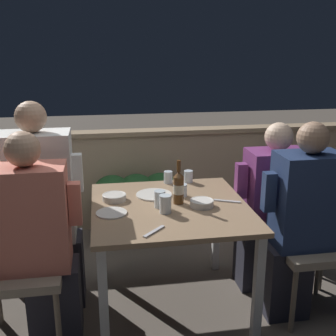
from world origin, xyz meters
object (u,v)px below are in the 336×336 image
beer_bottle (179,187)px  person_coral_top (38,241)px  chair_right_near (330,229)px  person_navy_jumper (300,222)px  person_white_polo (44,208)px  chair_right_far (297,208)px  chair_left_far (12,226)px  person_purple_stripe (269,206)px  chair_left_near (0,254)px  potted_plant (276,203)px

beer_bottle → person_coral_top: bearing=-166.5°
chair_right_near → person_navy_jumper: size_ratio=0.76×
person_white_polo → chair_right_far: person_white_polo is taller
chair_right_near → chair_right_far: size_ratio=1.00×
chair_left_far → person_navy_jumper: 1.81m
person_white_polo → person_purple_stripe: person_white_polo is taller
chair_left_far → person_white_polo: person_white_polo is taller
chair_left_near → potted_plant: (2.02, 0.91, -0.18)m
beer_bottle → person_navy_jumper: bearing=-15.2°
chair_left_near → person_white_polo: person_white_polo is taller
person_coral_top → potted_plant: (1.81, 0.91, -0.24)m
person_coral_top → potted_plant: size_ratio=1.97×
chair_left_near → chair_right_far: (1.93, 0.36, 0.00)m
chair_left_near → beer_bottle: 1.10m
person_coral_top → person_navy_jumper: (1.57, 0.00, 0.00)m
person_coral_top → chair_right_near: size_ratio=1.32×
chair_left_far → person_purple_stripe: 1.72m
person_purple_stripe → potted_plant: size_ratio=1.86×
chair_left_far → person_white_polo: 0.24m
person_coral_top → chair_left_far: size_ratio=1.32×
person_navy_jumper → potted_plant: bearing=74.6°
chair_left_far → potted_plant: 2.10m
chair_left_far → person_purple_stripe: bearing=-0.3°
chair_left_far → chair_right_near: same height
person_navy_jumper → person_purple_stripe: 0.36m
chair_left_near → person_coral_top: size_ratio=0.76×
chair_left_near → chair_left_far: bearing=90.0°
person_white_polo → chair_right_far: bearing=-0.3°
person_coral_top → potted_plant: person_coral_top is taller
chair_left_near → person_coral_top: bearing=0.0°
person_navy_jumper → chair_left_far: bearing=168.5°
chair_left_near → person_purple_stripe: bearing=11.7°
person_purple_stripe → beer_bottle: bearing=-166.9°
person_coral_top → chair_right_far: size_ratio=1.32×
person_coral_top → chair_left_far: person_coral_top is taller
person_coral_top → beer_bottle: (0.84, 0.20, 0.20)m
person_navy_jumper → person_white_polo: bearing=167.0°
potted_plant → person_navy_jumper: bearing=-105.4°
chair_left_near → person_navy_jumper: 1.78m
chair_left_near → person_white_polo: size_ratio=0.70×
person_white_polo → chair_right_far: 1.73m
chair_right_near → person_navy_jumper: bearing=180.0°
person_coral_top → potted_plant: bearing=26.5°
person_white_polo → potted_plant: (1.82, 0.54, -0.29)m
person_coral_top → person_purple_stripe: 1.55m
person_purple_stripe → chair_right_far: bearing=0.0°
chair_right_far → person_purple_stripe: 0.21m
person_white_polo → person_navy_jumper: bearing=-13.0°
chair_left_far → person_navy_jumper: person_navy_jumper is taller
chair_left_near → chair_right_far: size_ratio=1.00×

